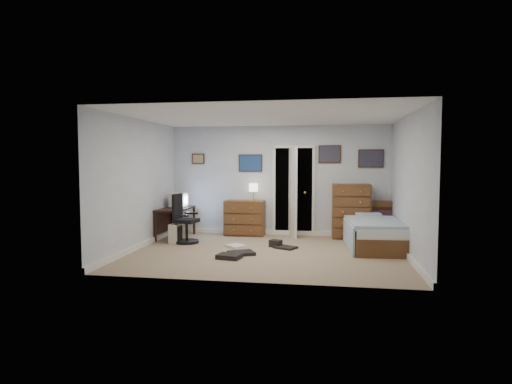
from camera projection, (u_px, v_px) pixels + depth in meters
floor at (267, 253)px, 7.92m from camera, size 5.00×4.00×0.02m
computer_desk at (172, 215)px, 9.45m from camera, size 0.60×1.18×0.66m
crt_monitor at (179, 200)px, 9.55m from camera, size 0.36×0.34×0.32m
keyboard at (178, 209)px, 9.05m from camera, size 0.15×0.36×0.02m
pc_tower at (176, 233)px, 8.88m from camera, size 0.20×0.38×0.40m
office_chair at (184, 224)px, 8.83m from camera, size 0.56×0.56×1.02m
media_stack at (177, 216)px, 9.85m from camera, size 0.18×0.18×0.85m
low_dresser at (245, 218)px, 9.76m from camera, size 0.90×0.46×0.80m
table_lamp at (253, 188)px, 9.68m from camera, size 0.20×0.20×0.39m
doorway at (294, 191)px, 10.03m from camera, size 0.96×1.12×2.05m
tall_dresser at (351, 211)px, 9.35m from camera, size 0.82×0.49×1.20m
headboard_bookcase at (375, 219)px, 9.39m from camera, size 0.92×0.27×0.82m
bed at (373, 233)px, 8.30m from camera, size 1.10×1.91×0.61m
wall_posters at (304, 159)px, 9.66m from camera, size 4.38×0.04×0.60m
floor_clutter at (250, 250)px, 7.92m from camera, size 1.45×1.46×0.14m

